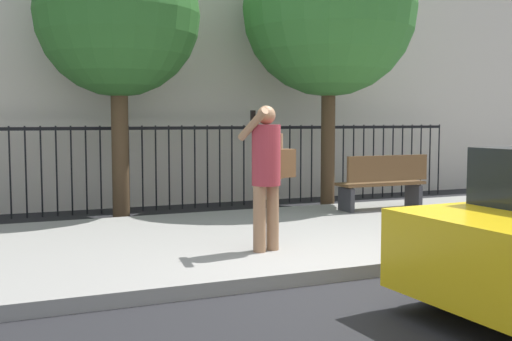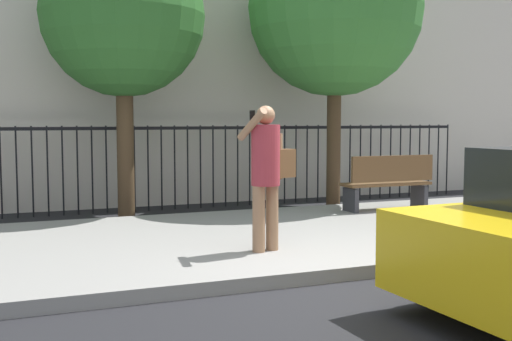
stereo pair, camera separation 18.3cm
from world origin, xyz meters
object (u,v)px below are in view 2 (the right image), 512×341
street_tree_mid (335,9)px  street_bench (389,181)px  pedestrian_on_phone (267,167)px  street_tree_far (123,16)px

street_tree_mid → street_bench: bearing=-79.6°
street_bench → street_tree_mid: 3.46m
pedestrian_on_phone → street_tree_far: bearing=102.3°
street_bench → street_tree_mid: street_tree_mid is taller
street_bench → street_tree_mid: (-0.27, 1.46, 3.13)m
street_tree_far → pedestrian_on_phone: bearing=-77.7°
pedestrian_on_phone → street_tree_mid: bearing=51.6°
pedestrian_on_phone → street_tree_far: 4.86m
pedestrian_on_phone → street_bench: bearing=35.2°
pedestrian_on_phone → street_tree_far: (-0.91, 4.17, 2.33)m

